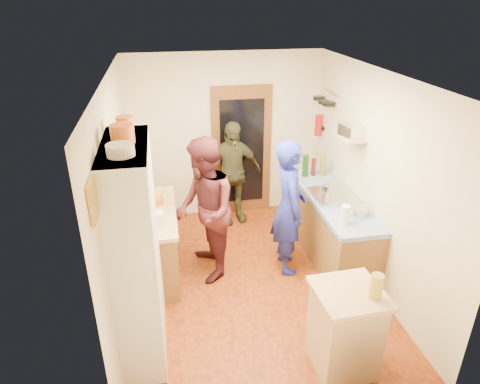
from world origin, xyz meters
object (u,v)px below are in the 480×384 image
object	(u,v)px
right_counter_base	(328,225)
person_hob	(292,208)
hutch_body	(137,253)
person_back	(232,173)
person_left	(207,209)
island_base	(344,332)

from	to	relation	value
right_counter_base	person_hob	distance (m)	0.84
hutch_body	person_back	world-z (taller)	hutch_body
hutch_body	person_left	bearing A→B (deg)	54.75
hutch_body	person_left	xyz separation A→B (m)	(0.80, 1.13, -0.17)
right_counter_base	person_hob	size ratio (longest dim) A/B	1.23
person_hob	person_back	bearing A→B (deg)	22.70
right_counter_base	island_base	bearing A→B (deg)	-106.73
right_counter_base	person_back	world-z (taller)	person_back
person_left	person_hob	bearing A→B (deg)	79.85
person_hob	island_base	bearing A→B (deg)	-176.19
island_base	person_back	distance (m)	3.21
person_back	person_left	bearing A→B (deg)	-124.55
island_base	person_hob	xyz separation A→B (m)	(-0.03, 1.70, 0.46)
person_hob	person_left	size ratio (longest dim) A/B	0.96
island_base	person_back	size ratio (longest dim) A/B	0.52
hutch_body	person_hob	xyz separation A→B (m)	(1.87, 1.01, -0.21)
right_counter_base	island_base	xyz separation A→B (m)	(-0.60, -1.99, 0.01)
hutch_body	person_hob	size ratio (longest dim) A/B	1.23
person_left	person_back	size ratio (longest dim) A/B	1.12
hutch_body	right_counter_base	size ratio (longest dim) A/B	1.00
right_counter_base	person_left	xyz separation A→B (m)	(-1.70, -0.17, 0.51)
island_base	person_left	size ratio (longest dim) A/B	0.46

